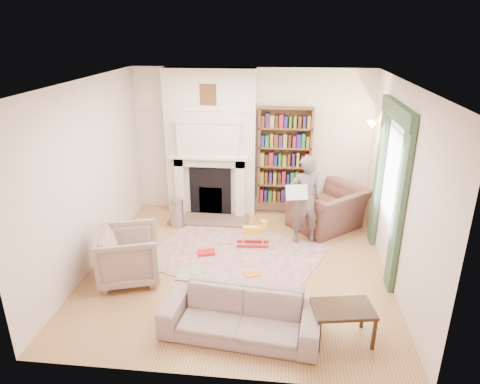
# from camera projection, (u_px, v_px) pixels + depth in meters

# --- Properties ---
(floor) EXTENTS (4.50, 4.50, 0.00)m
(floor) POSITION_uv_depth(u_px,v_px,m) (238.00, 267.00, 6.64)
(floor) COLOR olive
(floor) RESTS_ON ground
(ceiling) EXTENTS (4.50, 4.50, 0.00)m
(ceiling) POSITION_uv_depth(u_px,v_px,m) (238.00, 82.00, 5.63)
(ceiling) COLOR white
(ceiling) RESTS_ON wall_back
(wall_back) EXTENTS (4.50, 0.00, 4.50)m
(wall_back) POSITION_uv_depth(u_px,v_px,m) (251.00, 142.00, 8.22)
(wall_back) COLOR white
(wall_back) RESTS_ON floor
(wall_front) EXTENTS (4.50, 0.00, 4.50)m
(wall_front) POSITION_uv_depth(u_px,v_px,m) (212.00, 262.00, 4.05)
(wall_front) COLOR white
(wall_front) RESTS_ON floor
(wall_left) EXTENTS (0.00, 4.50, 4.50)m
(wall_left) POSITION_uv_depth(u_px,v_px,m) (88.00, 177.00, 6.36)
(wall_left) COLOR white
(wall_left) RESTS_ON floor
(wall_right) EXTENTS (0.00, 4.50, 4.50)m
(wall_right) POSITION_uv_depth(u_px,v_px,m) (400.00, 188.00, 5.91)
(wall_right) COLOR white
(wall_right) RESTS_ON floor
(fireplace) EXTENTS (1.70, 0.58, 2.80)m
(fireplace) POSITION_uv_depth(u_px,v_px,m) (211.00, 145.00, 8.11)
(fireplace) COLOR white
(fireplace) RESTS_ON floor
(bookcase) EXTENTS (1.00, 0.24, 1.85)m
(bookcase) POSITION_uv_depth(u_px,v_px,m) (285.00, 157.00, 8.11)
(bookcase) COLOR brown
(bookcase) RESTS_ON floor
(window) EXTENTS (0.02, 0.90, 1.30)m
(window) POSITION_uv_depth(u_px,v_px,m) (392.00, 175.00, 6.26)
(window) COLOR silver
(window) RESTS_ON wall_right
(curtain_left) EXTENTS (0.07, 0.32, 2.40)m
(curtain_left) POSITION_uv_depth(u_px,v_px,m) (399.00, 210.00, 5.71)
(curtain_left) COLOR #2F472D
(curtain_left) RESTS_ON floor
(curtain_right) EXTENTS (0.07, 0.32, 2.40)m
(curtain_right) POSITION_uv_depth(u_px,v_px,m) (379.00, 176.00, 7.01)
(curtain_right) COLOR #2F472D
(curtain_right) RESTS_ON floor
(pelmet) EXTENTS (0.09, 1.70, 0.24)m
(pelmet) POSITION_uv_depth(u_px,v_px,m) (398.00, 112.00, 5.93)
(pelmet) COLOR #2F472D
(pelmet) RESTS_ON wall_right
(wall_sconce) EXTENTS (0.20, 0.24, 0.24)m
(wall_sconce) POSITION_uv_depth(u_px,v_px,m) (369.00, 128.00, 7.14)
(wall_sconce) COLOR gold
(wall_sconce) RESTS_ON wall_right
(rug) EXTENTS (3.16, 2.83, 0.01)m
(rug) POSITION_uv_depth(u_px,v_px,m) (234.00, 254.00, 6.98)
(rug) COLOR beige
(rug) RESTS_ON floor
(armchair_reading) EXTENTS (1.59, 1.57, 0.78)m
(armchair_reading) POSITION_uv_depth(u_px,v_px,m) (328.00, 208.00, 7.79)
(armchair_reading) COLOR #522B2C
(armchair_reading) RESTS_ON floor
(armchair_left) EXTENTS (1.08, 1.06, 0.79)m
(armchair_left) POSITION_uv_depth(u_px,v_px,m) (129.00, 255.00, 6.19)
(armchair_left) COLOR #A59E88
(armchair_left) RESTS_ON floor
(sofa) EXTENTS (1.95, 0.93, 0.55)m
(sofa) POSITION_uv_depth(u_px,v_px,m) (241.00, 314.00, 5.10)
(sofa) COLOR #A39786
(sofa) RESTS_ON floor
(man_reading) EXTENTS (0.64, 0.50, 1.56)m
(man_reading) POSITION_uv_depth(u_px,v_px,m) (305.00, 200.00, 7.14)
(man_reading) COLOR #5B4D49
(man_reading) RESTS_ON floor
(newspaper) EXTENTS (0.37, 0.19, 0.24)m
(newspaper) POSITION_uv_depth(u_px,v_px,m) (297.00, 192.00, 6.89)
(newspaper) COLOR silver
(newspaper) RESTS_ON man_reading
(coffee_table) EXTENTS (0.77, 0.56, 0.45)m
(coffee_table) POSITION_uv_depth(u_px,v_px,m) (342.00, 323.00, 5.03)
(coffee_table) COLOR #312011
(coffee_table) RESTS_ON floor
(paraffin_heater) EXTENTS (0.30, 0.30, 0.55)m
(paraffin_heater) POSITION_uv_depth(u_px,v_px,m) (177.00, 213.00, 7.88)
(paraffin_heater) COLOR #97999E
(paraffin_heater) RESTS_ON floor
(rocking_horse) EXTENTS (0.56, 0.25, 0.48)m
(rocking_horse) POSITION_uv_depth(u_px,v_px,m) (253.00, 233.00, 7.18)
(rocking_horse) COLOR yellow
(rocking_horse) RESTS_ON rug
(board_game) EXTENTS (0.37, 0.37, 0.03)m
(board_game) POSITION_uv_depth(u_px,v_px,m) (190.00, 275.00, 6.37)
(board_game) COLOR #EADE52
(board_game) RESTS_ON rug
(game_box_lid) EXTENTS (0.31, 0.25, 0.05)m
(game_box_lid) POSITION_uv_depth(u_px,v_px,m) (206.00, 252.00, 6.99)
(game_box_lid) COLOR red
(game_box_lid) RESTS_ON rug
(comic_annuals) EXTENTS (0.70, 0.60, 0.02)m
(comic_annuals) POSITION_uv_depth(u_px,v_px,m) (258.00, 282.00, 6.21)
(comic_annuals) COLOR red
(comic_annuals) RESTS_ON rug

